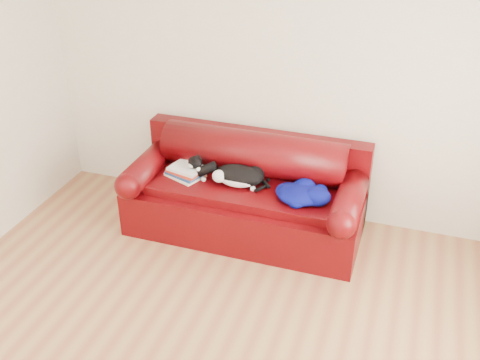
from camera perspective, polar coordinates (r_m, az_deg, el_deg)
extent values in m
plane|color=brown|center=(4.14, -3.85, -16.73)|extent=(4.50, 4.50, 0.00)
cube|color=beige|center=(5.05, 4.27, 9.98)|extent=(4.50, 0.02, 2.60)
cube|color=#370203|center=(5.15, 0.53, -3.10)|extent=(2.10, 0.90, 0.42)
cube|color=#370203|center=(4.98, 0.37, -1.08)|extent=(1.66, 0.62, 0.10)
cylinder|color=black|center=(5.32, -10.21, -4.83)|extent=(0.06, 0.06, 0.05)
cylinder|color=black|center=(4.83, 9.95, -8.83)|extent=(0.06, 0.06, 0.05)
cylinder|color=black|center=(5.81, -7.21, -1.36)|extent=(0.06, 0.06, 0.05)
cylinder|color=black|center=(5.36, 11.16, -4.61)|extent=(0.06, 0.06, 0.05)
cube|color=#370203|center=(5.33, 1.75, 0.83)|extent=(2.10, 0.18, 0.85)
cylinder|color=#370203|center=(5.12, 1.43, 2.77)|extent=(1.70, 0.40, 0.40)
cylinder|color=#370203|center=(5.30, -9.06, 1.67)|extent=(0.24, 0.88, 0.24)
sphere|color=#370203|center=(4.97, -11.31, -0.60)|extent=(0.24, 0.24, 0.24)
cylinder|color=#370203|center=(4.81, 11.15, -1.65)|extent=(0.24, 0.88, 0.24)
sphere|color=#370203|center=(4.44, 10.27, -4.46)|extent=(0.24, 0.24, 0.24)
cube|color=white|center=(5.12, -5.50, 0.51)|extent=(0.38, 0.34, 0.02)
cube|color=white|center=(5.12, -5.50, 0.51)|extent=(0.37, 0.33, 0.02)
cube|color=#1B4C97|center=(5.11, -5.51, 0.75)|extent=(0.37, 0.32, 0.02)
cube|color=white|center=(5.11, -5.51, 0.75)|extent=(0.35, 0.31, 0.02)
cube|color=red|center=(5.09, -5.52, 1.00)|extent=(0.35, 0.30, 0.02)
cube|color=white|center=(5.09, -5.52, 1.00)|extent=(0.34, 0.29, 0.02)
cube|color=silver|center=(5.08, -5.54, 1.24)|extent=(0.33, 0.28, 0.02)
cube|color=white|center=(5.08, -5.54, 1.24)|extent=(0.32, 0.27, 0.02)
ellipsoid|color=black|center=(4.93, -0.11, 0.47)|extent=(0.49, 0.36, 0.18)
ellipsoid|color=white|center=(4.90, -0.35, -0.17)|extent=(0.33, 0.22, 0.12)
ellipsoid|color=white|center=(4.91, -2.14, 0.38)|extent=(0.15, 0.14, 0.11)
ellipsoid|color=black|center=(4.94, 1.45, 0.36)|extent=(0.22, 0.22, 0.16)
ellipsoid|color=black|center=(4.92, -3.47, 1.10)|extent=(0.16, 0.15, 0.11)
ellipsoid|color=white|center=(4.90, -3.83, 0.79)|extent=(0.08, 0.07, 0.05)
sphere|color=#BF7272|center=(4.90, -4.01, 0.81)|extent=(0.02, 0.02, 0.02)
cone|color=black|center=(4.86, -3.35, 1.47)|extent=(0.06, 0.05, 0.05)
cone|color=black|center=(4.92, -3.29, 1.81)|extent=(0.06, 0.05, 0.05)
cylinder|color=black|center=(4.94, 2.55, -0.31)|extent=(0.13, 0.14, 0.04)
sphere|color=white|center=(4.93, -2.58, -0.48)|extent=(0.04, 0.04, 0.04)
sphere|color=white|center=(4.87, 1.32, -0.88)|extent=(0.04, 0.04, 0.04)
ellipsoid|color=#04024B|center=(4.74, 6.17, -1.40)|extent=(0.46, 0.43, 0.13)
ellipsoid|color=#04024B|center=(4.70, 7.82, -1.64)|extent=(0.28, 0.26, 0.15)
ellipsoid|color=#04024B|center=(4.80, 4.99, -1.11)|extent=(0.29, 0.32, 0.10)
ellipsoid|color=#04024B|center=(4.84, 6.57, -0.61)|extent=(0.23, 0.20, 0.15)
ellipsoid|color=#04024B|center=(4.66, 5.73, -2.16)|extent=(0.18, 0.19, 0.09)
ellipsoid|color=silver|center=(4.68, 7.03, -1.65)|extent=(0.18, 0.10, 0.04)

